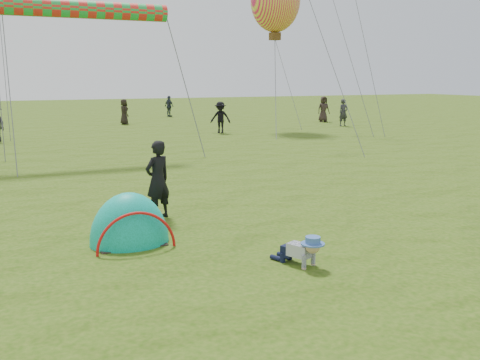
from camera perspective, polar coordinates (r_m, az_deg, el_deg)
name	(u,v)px	position (r m, az deg, el deg)	size (l,w,h in m)	color
ground	(260,276)	(8.53, 2.14, -10.16)	(140.00, 140.00, 0.00)	#244909
crawling_toddler	(302,250)	(8.93, 6.67, -7.38)	(0.50, 0.71, 0.54)	black
popup_tent	(130,243)	(10.34, -11.67, -6.55)	(1.49, 1.22, 1.92)	#058154
standing_adult	(158,180)	(11.79, -8.77, 0.02)	(0.63, 0.41, 1.72)	black
crowd_person_0	(343,113)	(34.66, 10.97, 7.08)	(0.62, 0.41, 1.71)	#2C2B31
crowd_person_2	(169,106)	(42.65, -7.56, 7.81)	(0.95, 0.40, 1.63)	#2A303F
crowd_person_3	(220,117)	(29.82, -2.10, 6.69)	(1.12, 0.64, 1.73)	black
crowd_person_4	(324,109)	(37.74, 8.90, 7.48)	(0.86, 0.56, 1.76)	#2D2320
crowd_person_10	(124,112)	(36.16, -12.26, 7.13)	(0.81, 0.52, 1.65)	black
balloon_kite	(275,4)	(32.53, 3.78, 18.21)	(2.88, 2.88, 4.03)	yellow
rainbow_tube_kite	(78,9)	(21.09, -16.91, 17.03)	(0.64, 0.64, 6.55)	red
diamond_kite_4	(265,0)	(36.53, 2.65, 18.66)	(0.78, 0.78, 0.00)	#2731C2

